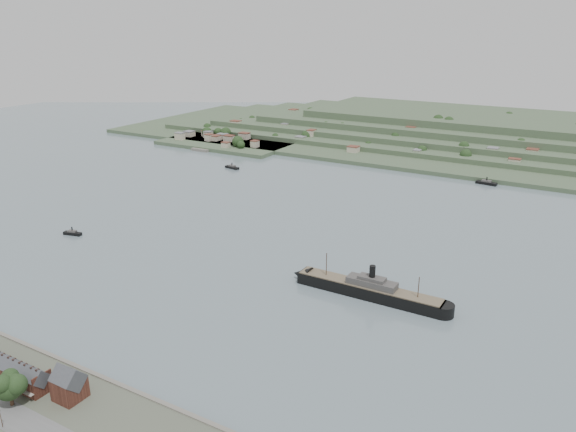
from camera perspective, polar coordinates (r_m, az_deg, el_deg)
The scene contains 8 objects.
ground at distance 360.33m, azimuth -3.67°, elevation -3.12°, with size 1400.00×1400.00×0.00m, color slate.
gabled_building at distance 233.56m, azimuth -21.36°, elevation -15.63°, with size 10.40×10.18×14.09m.
far_peninsula at distance 698.86m, azimuth 16.72°, elevation 8.11°, with size 760.00×309.00×30.00m.
steamship at distance 298.74m, azimuth 7.78°, elevation -7.34°, with size 89.84×11.17×21.57m.
tugboat at distance 405.30m, azimuth -21.05°, elevation -1.62°, with size 13.27×6.40×5.77m.
ferry_west at distance 553.47m, azimuth -5.71°, elevation 4.96°, with size 16.58×7.36×6.01m.
ferry_east at distance 526.19m, azimuth 19.51°, elevation 3.21°, with size 18.42×6.71×6.76m.
fig_tree at distance 236.75m, azimuth -26.55°, elevation -15.17°, with size 12.85×11.13×14.34m.
Camera 1 is at (187.52, -275.80, 136.42)m, focal length 35.00 mm.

